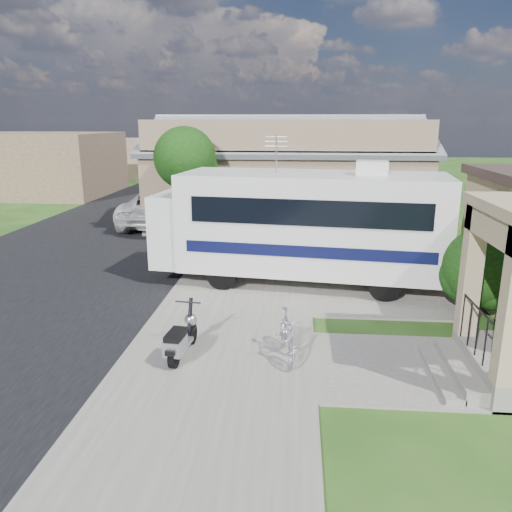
# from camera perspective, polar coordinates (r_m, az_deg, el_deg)

# --- Properties ---
(ground) EXTENTS (120.00, 120.00, 0.00)m
(ground) POSITION_cam_1_polar(r_m,az_deg,el_deg) (11.24, 1.47, -9.82)
(ground) COLOR #1C3C10
(street_slab) EXTENTS (9.00, 80.00, 0.02)m
(street_slab) POSITION_cam_1_polar(r_m,az_deg,el_deg) (22.24, -16.56, 2.24)
(street_slab) COLOR black
(street_slab) RESTS_ON ground
(sidewalk_slab) EXTENTS (4.00, 80.00, 0.06)m
(sidewalk_slab) POSITION_cam_1_polar(r_m,az_deg,el_deg) (20.78, 0.39, 2.05)
(sidewalk_slab) COLOR slate
(sidewalk_slab) RESTS_ON ground
(driveway_slab) EXTENTS (7.00, 6.00, 0.05)m
(driveway_slab) POSITION_cam_1_polar(r_m,az_deg,el_deg) (15.44, 8.06, -2.79)
(driveway_slab) COLOR slate
(driveway_slab) RESTS_ON ground
(walk_slab) EXTENTS (4.00, 3.00, 0.05)m
(walk_slab) POSITION_cam_1_polar(r_m,az_deg,el_deg) (10.60, 17.92, -12.10)
(walk_slab) COLOR slate
(walk_slab) RESTS_ON ground
(warehouse) EXTENTS (12.50, 8.40, 5.04)m
(warehouse) POSITION_cam_1_polar(r_m,az_deg,el_deg) (24.31, 3.52, 8.63)
(warehouse) COLOR #765F4A
(warehouse) RESTS_ON ground
(distant_bldg_far) EXTENTS (10.00, 8.00, 4.00)m
(distant_bldg_far) POSITION_cam_1_polar(r_m,az_deg,el_deg) (36.77, -24.06, 9.61)
(distant_bldg_far) COLOR brown
(distant_bldg_far) RESTS_ON ground
(distant_bldg_near) EXTENTS (8.00, 7.00, 3.20)m
(distant_bldg_near) POSITION_cam_1_polar(r_m,az_deg,el_deg) (46.95, -14.78, 10.85)
(distant_bldg_near) COLOR #765F4A
(distant_bldg_near) RESTS_ON ground
(street_tree_a) EXTENTS (2.44, 2.40, 4.58)m
(street_tree_a) POSITION_cam_1_polar(r_m,az_deg,el_deg) (19.75, -7.78, 10.68)
(street_tree_a) COLOR black
(street_tree_a) RESTS_ON ground
(street_tree_b) EXTENTS (2.44, 2.40, 4.73)m
(street_tree_b) POSITION_cam_1_polar(r_m,az_deg,el_deg) (29.57, -3.53, 12.52)
(street_tree_b) COLOR black
(street_tree_b) RESTS_ON ground
(street_tree_c) EXTENTS (2.44, 2.40, 4.42)m
(street_tree_c) POSITION_cam_1_polar(r_m,az_deg,el_deg) (38.50, -1.54, 12.73)
(street_tree_c) COLOR black
(street_tree_c) RESTS_ON ground
(motorhome) EXTENTS (8.70, 3.67, 4.33)m
(motorhome) POSITION_cam_1_polar(r_m,az_deg,el_deg) (14.78, 5.17, 3.83)
(motorhome) COLOR silver
(motorhome) RESTS_ON ground
(shrub) EXTENTS (2.17, 2.08, 2.67)m
(shrub) POSITION_cam_1_polar(r_m,az_deg,el_deg) (13.51, 24.83, -0.78)
(shrub) COLOR black
(shrub) RESTS_ON ground
(scooter) EXTENTS (0.57, 1.60, 1.05)m
(scooter) POSITION_cam_1_polar(r_m,az_deg,el_deg) (10.39, -8.57, -9.34)
(scooter) COLOR black
(scooter) RESTS_ON ground
(bicycle) EXTENTS (0.75, 1.68, 0.98)m
(bicycle) POSITION_cam_1_polar(r_m,az_deg,el_deg) (10.31, 3.59, -9.27)
(bicycle) COLOR #A7A8AF
(bicycle) RESTS_ON ground
(pickup_truck) EXTENTS (2.88, 6.16, 1.71)m
(pickup_truck) POSITION_cam_1_polar(r_m,az_deg,el_deg) (24.05, -10.62, 5.59)
(pickup_truck) COLOR silver
(pickup_truck) RESTS_ON ground
(van) EXTENTS (3.09, 5.78, 1.59)m
(van) POSITION_cam_1_polar(r_m,az_deg,el_deg) (31.45, -7.87, 7.82)
(van) COLOR silver
(van) RESTS_ON ground
(garden_hose) EXTENTS (0.34, 0.34, 0.15)m
(garden_hose) POSITION_cam_1_polar(r_m,az_deg,el_deg) (11.36, 21.05, -10.20)
(garden_hose) COLOR #13611C
(garden_hose) RESTS_ON ground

